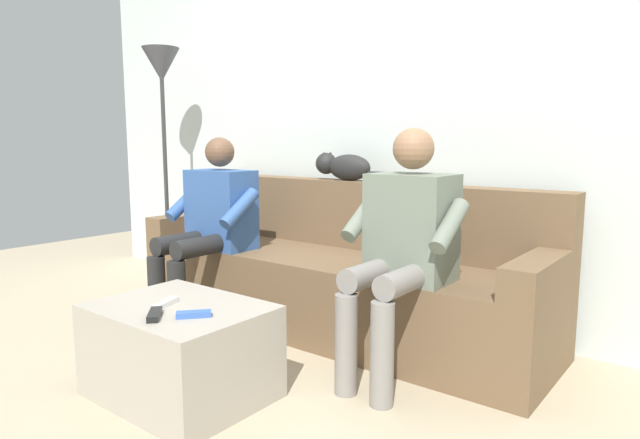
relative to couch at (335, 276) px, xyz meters
The scene contains 11 objects.
ground_plane 0.79m from the couch, 90.00° to the left, with size 8.00×8.00×0.00m, color tan.
back_wall 1.12m from the couch, 90.00° to the right, with size 5.33×0.06×2.68m, color silver.
couch is the anchor object (origin of this frame).
coffee_table 1.12m from the couch, 90.00° to the left, with size 0.73×0.55×0.40m.
person_left_seated 0.81m from the couch, 151.45° to the left, with size 0.52×0.58×1.15m.
person_right_seated 0.81m from the couch, 30.48° to the left, with size 0.56×0.58×1.11m.
cat_on_backrest 0.68m from the couch, 63.09° to the right, with size 0.54×0.14×0.17m.
remote_blue 1.20m from the couch, 98.32° to the left, with size 0.14×0.04×0.02m, color #3860B7.
remote_white 1.16m from the couch, 88.25° to the left, with size 0.14×0.03×0.02m, color white.
remote_black 1.29m from the couch, 92.51° to the left, with size 0.14×0.04×0.02m, color black.
floor_lamp 1.94m from the couch, ahead, with size 0.27×0.27×1.75m.
Camera 1 is at (-1.84, 2.39, 1.09)m, focal length 30.77 mm.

